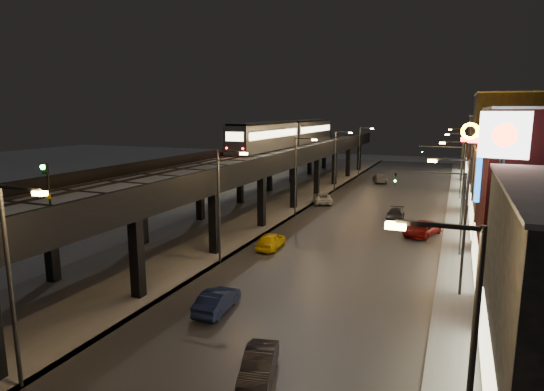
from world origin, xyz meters
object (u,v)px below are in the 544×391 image
(car_taxi, at_px, (271,241))
(car_onc_silver, at_px, (259,367))
(rail_signal, at_px, (47,180))
(car_far_white, at_px, (379,177))
(car_mid_dark, at_px, (380,178))
(sign_citgo, at_px, (502,162))
(car_near_white, at_px, (217,301))
(subway_train, at_px, (289,133))
(car_onc_white, at_px, (395,216))
(car_mid_silver, at_px, (322,198))
(car_onc_dark, at_px, (422,229))

(car_taxi, bearing_deg, car_onc_silver, 107.98)
(rail_signal, height_order, car_far_white, rail_signal)
(car_mid_dark, relative_size, sign_citgo, 0.44)
(rail_signal, distance_m, car_taxi, 21.31)
(car_taxi, bearing_deg, sign_citgo, 151.34)
(car_near_white, relative_size, sign_citgo, 0.34)
(subway_train, distance_m, car_onc_silver, 54.22)
(car_taxi, bearing_deg, subway_train, -75.37)
(rail_signal, relative_size, car_onc_white, 0.64)
(subway_train, relative_size, car_onc_silver, 9.87)
(car_mid_silver, bearing_deg, car_near_white, 75.54)
(rail_signal, relative_size, car_mid_dark, 0.53)
(car_onc_white, bearing_deg, car_mid_dark, 100.07)
(car_onc_silver, xyz_separation_m, car_onc_white, (1.74, 33.08, -0.00))
(car_near_white, bearing_deg, rail_signal, 44.98)
(car_mid_dark, distance_m, car_onc_silver, 60.49)
(subway_train, distance_m, car_mid_dark, 17.81)
(car_mid_dark, relative_size, car_onc_white, 1.19)
(car_near_white, bearing_deg, car_onc_white, -108.03)
(car_far_white, bearing_deg, car_mid_dark, 92.92)
(car_mid_dark, bearing_deg, car_far_white, -92.94)
(car_near_white, bearing_deg, car_taxi, -85.87)
(subway_train, height_order, car_near_white, subway_train)
(car_mid_silver, xyz_separation_m, car_onc_dark, (13.24, -11.59, -0.00))
(rail_signal, distance_m, sign_citgo, 23.49)
(car_onc_dark, bearing_deg, subway_train, 152.36)
(car_taxi, relative_size, car_onc_silver, 1.08)
(rail_signal, bearing_deg, car_taxi, 79.07)
(car_onc_silver, bearing_deg, car_taxi, 96.90)
(car_far_white, xyz_separation_m, car_onc_white, (6.58, -29.96, 0.03))
(car_onc_white, xyz_separation_m, sign_citgo, (8.09, -22.77, 8.56))
(rail_signal, distance_m, car_mid_dark, 62.14)
(subway_train, bearing_deg, car_onc_dark, -46.13)
(car_mid_dark, height_order, car_onc_white, car_mid_dark)
(car_near_white, distance_m, car_mid_dark, 54.86)
(car_mid_silver, relative_size, car_onc_dark, 1.00)
(car_near_white, xyz_separation_m, car_onc_dark, (10.06, 22.38, 0.01))
(car_mid_dark, xyz_separation_m, car_onc_silver, (4.27, -60.34, -0.12))
(car_onc_dark, bearing_deg, car_taxi, -123.28)
(subway_train, distance_m, rail_signal, 52.17)
(subway_train, xyz_separation_m, car_mid_dark, (12.90, 9.52, -7.75))
(subway_train, bearing_deg, sign_citgo, -56.31)
(car_taxi, height_order, car_mid_dark, car_mid_dark)
(rail_signal, xyz_separation_m, sign_citgo, (20.60, 11.27, 0.60))
(car_mid_silver, relative_size, car_onc_silver, 1.28)
(car_taxi, height_order, car_mid_silver, car_taxi)
(car_near_white, xyz_separation_m, car_onc_white, (6.90, 27.59, -0.04))
(car_onc_white, bearing_deg, car_onc_dark, -61.16)
(car_mid_dark, bearing_deg, car_onc_white, 87.52)
(rail_signal, xyz_separation_m, car_near_white, (5.61, 6.44, -7.92))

